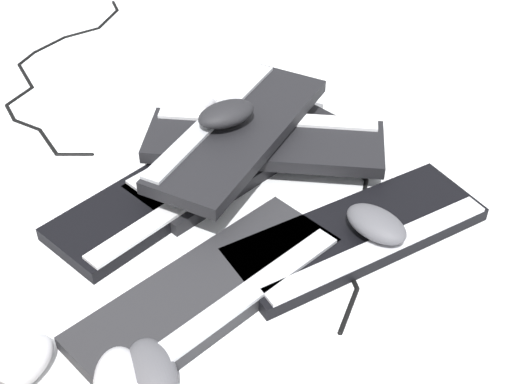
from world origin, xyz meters
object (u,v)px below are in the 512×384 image
Objects in this scene: mouse_3 at (220,93)px; mouse_6 at (118,381)px; keyboard_3 at (358,234)px; mouse_0 at (226,114)px; keyboard_4 at (265,140)px; mouse_2 at (152,370)px; mouse_1 at (196,104)px; keyboard_2 at (210,291)px; keyboard_1 at (168,192)px; mouse_5 at (21,365)px; mouse_4 at (376,224)px; keyboard_0 at (239,155)px; keyboard_5 at (239,131)px.

mouse_3 is 1.00× the size of mouse_6.
mouse_0 reaches higher than keyboard_3.
mouse_3 is (0.20, 0.11, -0.02)m from keyboard_4.
keyboard_4 is at bearing 140.52° from mouse_2.
mouse_6 is at bearing -91.03° from mouse_2.
mouse_1 is at bearing 13.60° from mouse_3.
keyboard_2 is 3.92× the size of mouse_6.
keyboard_1 is 4.00× the size of mouse_6.
mouse_2 and mouse_5 have the same top height.
mouse_5 is (-0.50, 0.22, -0.09)m from mouse_0.
mouse_0 is 1.00× the size of mouse_2.
mouse_4 is (0.29, -0.31, 0.03)m from mouse_2.
keyboard_0 is 0.33m from mouse_4.
mouse_0 is 0.50m from mouse_2.
mouse_5 is (-0.66, 0.14, 0.00)m from mouse_1.
mouse_6 is at bearing 53.03° from mouse_3.
keyboard_1 is at bearing 47.53° from mouse_3.
keyboard_1 is (-0.12, 0.11, 0.00)m from keyboard_0.
keyboard_4 is at bearing 39.35° from keyboard_3.
mouse_5 is at bearing 72.38° from mouse_4.
mouse_2 is 0.05m from mouse_6.
mouse_2 is at bearing -65.34° from mouse_5.
keyboard_4 reaches higher than keyboard_2.
keyboard_1 is 0.99× the size of keyboard_4.
mouse_4 reaches higher than keyboard_0.
mouse_0 is 0.55m from mouse_5.
keyboard_3 is at bearing 109.50° from mouse_2.
mouse_2 is (-0.51, 0.11, -0.02)m from keyboard_4.
mouse_5 is at bearing -114.99° from mouse_2.
keyboard_5 is (-0.01, -0.00, 0.06)m from keyboard_0.
mouse_2 is at bearing 167.71° from keyboard_4.
mouse_2 is at bearing 159.85° from keyboard_2.
keyboard_5 is at bearing 145.25° from mouse_2.
mouse_0 is at bearing 60.73° from mouse_1.
mouse_4 is at bearing 117.03° from mouse_6.
mouse_0 reaches higher than keyboard_5.
mouse_3 reaches higher than keyboard_2.
mouse_0 is at bearing 2.29° from keyboard_2.
keyboard_2 and keyboard_3 have the same top height.
mouse_1 and mouse_5 have the same top height.
mouse_4 is at bearing 104.31° from mouse_0.
keyboard_2 is at bearing 132.65° from mouse_2.
keyboard_3 is 1.00× the size of keyboard_4.
keyboard_1 is 4.00× the size of mouse_2.
mouse_0 is (0.34, 0.01, 0.10)m from keyboard_2.
mouse_6 is at bearing -178.88° from keyboard_1.
mouse_3 is at bearing 29.22° from keyboard_4.
mouse_3 is 1.00× the size of mouse_5.
keyboard_5 reaches higher than keyboard_4.
keyboard_1 is 1.02× the size of keyboard_2.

